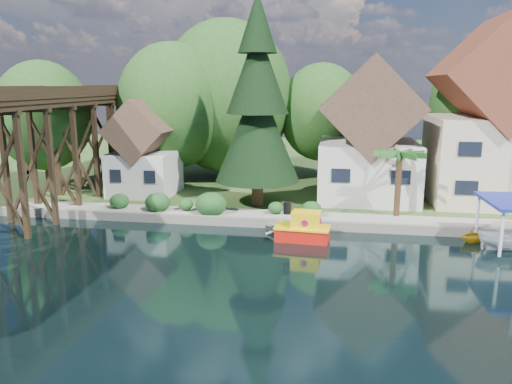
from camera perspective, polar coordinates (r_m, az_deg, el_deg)
ground at (r=26.14m, az=-1.49°, el=-8.95°), size 140.00×140.00×0.00m
bank at (r=58.83m, az=4.76°, el=3.26°), size 140.00×52.00×0.50m
seawall at (r=33.21m, az=7.94°, el=-3.83°), size 60.00×0.40×0.62m
promenade at (r=34.43m, az=11.35°, el=-3.00°), size 50.00×2.60×0.06m
trestle_bridge at (r=35.90m, az=-25.87°, el=4.48°), size 4.12×44.18×9.30m
house_left at (r=40.22m, az=12.77°, el=5.82°), size 7.64×8.64×11.02m
house_center at (r=42.09m, az=25.23°, el=6.99°), size 8.65×9.18×13.89m
shed at (r=41.86m, az=-12.68°, el=4.26°), size 5.09×5.40×7.85m
bg_trees at (r=45.36m, az=4.85°, el=9.51°), size 49.90×13.30×10.57m
shrubs at (r=35.41m, az=-6.00°, el=-1.22°), size 15.76×2.47×1.70m
conifer at (r=36.60m, az=0.17°, el=9.80°), size 6.21×6.21×15.30m
palm_tree at (r=34.94m, az=16.12°, el=3.96°), size 4.31×4.31×4.80m
tugboat at (r=30.87m, az=5.43°, el=-4.21°), size 3.47×2.09×2.42m
boat_white_a at (r=32.25m, az=4.10°, el=-4.12°), size 4.34×3.90×0.74m
boat_canopy at (r=32.30m, az=27.21°, el=-3.79°), size 3.81×4.79×2.98m
boat_yellow at (r=33.17m, az=23.79°, el=-4.34°), size 2.81×2.70×1.15m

